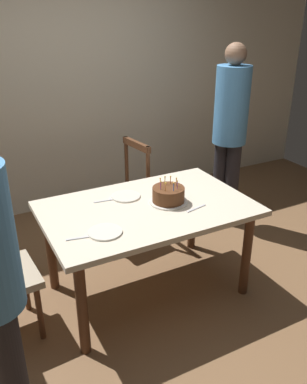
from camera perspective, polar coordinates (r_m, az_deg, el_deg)
name	(u,v)px	position (r m, az deg, el deg)	size (l,w,h in m)	color
ground	(148,289)	(3.28, -0.80, -13.63)	(6.40, 6.40, 0.00)	brown
back_wall	(66,87)	(4.37, -12.35, 14.41)	(6.40, 0.10, 2.60)	beige
dining_table	(147,217)	(2.92, -0.87, -3.62)	(1.49, 0.95, 0.74)	beige
birthday_cake	(168,195)	(2.91, 2.13, -0.47)	(0.28, 0.28, 0.19)	silver
plate_near_celebrant	(105,232)	(2.56, -6.91, -5.65)	(0.22, 0.22, 0.01)	silver
plate_far_side	(126,196)	(3.03, -3.97, -0.59)	(0.22, 0.22, 0.01)	silver
fork_near_celebrant	(80,238)	(2.53, -10.36, -6.43)	(0.18, 0.02, 0.01)	silver
fork_far_side	(106,201)	(2.98, -6.82, -1.21)	(0.18, 0.02, 0.01)	silver
fork_near_guest	(196,208)	(2.86, 6.07, -2.32)	(0.18, 0.02, 0.01)	silver
chair_spindle_back	(122,196)	(3.71, -4.50, -0.54)	(0.50, 0.50, 0.95)	tan
person_guest	(230,127)	(3.92, 10.82, 9.12)	(0.32, 0.32, 1.77)	#262328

